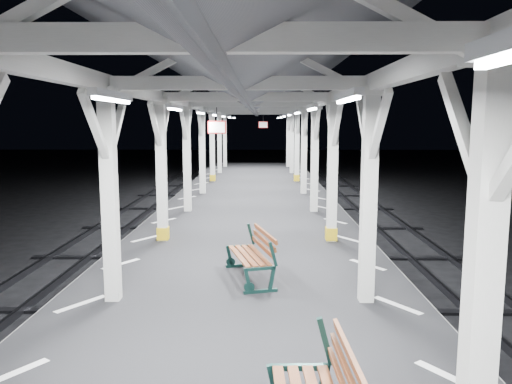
{
  "coord_description": "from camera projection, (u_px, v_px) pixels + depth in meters",
  "views": [
    {
      "loc": [
        0.36,
        -9.59,
        3.8
      ],
      "look_at": [
        0.22,
        1.83,
        2.2
      ],
      "focal_mm": 35.0,
      "sensor_mm": 36.0,
      "label": 1
    }
  ],
  "objects": [
    {
      "name": "canopy",
      "position": [
        243.0,
        81.0,
        9.38
      ],
      "size": [
        5.4,
        49.0,
        4.65
      ],
      "color": "silver",
      "rests_on": "platform"
    },
    {
      "name": "platform",
      "position": [
        244.0,
        289.0,
        9.96
      ],
      "size": [
        6.0,
        50.0,
        1.0
      ],
      "primitive_type": "cube",
      "color": "black",
      "rests_on": "ground"
    },
    {
      "name": "track_right",
      "position": [
        494.0,
        310.0,
        9.96
      ],
      "size": [
        2.2,
        60.0,
        0.16
      ],
      "color": "#2D2D33",
      "rests_on": "ground"
    },
    {
      "name": "hazard_stripes_right",
      "position": [
        368.0,
        265.0,
        9.86
      ],
      "size": [
        1.0,
        48.0,
        0.01
      ],
      "primitive_type": "cube",
      "color": "silver",
      "rests_on": "platform"
    },
    {
      "name": "ground",
      "position": [
        244.0,
        313.0,
        10.03
      ],
      "size": [
        120.0,
        120.0,
        0.0
      ],
      "primitive_type": "plane",
      "color": "black",
      "rests_on": "ground"
    },
    {
      "name": "hazard_stripes_left",
      "position": [
        121.0,
        264.0,
        9.92
      ],
      "size": [
        1.0,
        48.0,
        0.01
      ],
      "primitive_type": "cube",
      "color": "silver",
      "rests_on": "platform"
    },
    {
      "name": "bench_mid",
      "position": [
        255.0,
        254.0,
        8.95
      ],
      "size": [
        0.98,
        1.7,
        0.87
      ],
      "rotation": [
        0.0,
        0.0,
        0.26
      ],
      "color": "#112F2A",
      "rests_on": "platform"
    }
  ]
}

